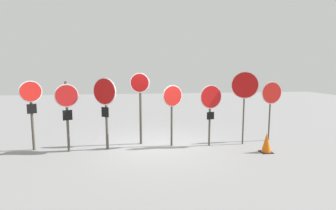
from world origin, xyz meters
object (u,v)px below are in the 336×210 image
at_px(stop_sign_1, 67,104).
at_px(stop_sign_5, 211,102).
at_px(stop_sign_6, 245,89).
at_px(traffic_cone_0, 267,143).
at_px(stop_sign_4, 172,102).
at_px(stop_sign_2, 105,100).
at_px(stop_sign_0, 31,102).
at_px(stop_sign_3, 140,96).
at_px(stop_sign_7, 271,96).

distance_m(stop_sign_1, stop_sign_5, 4.53).
height_order(stop_sign_1, stop_sign_6, stop_sign_6).
bearing_deg(traffic_cone_0, stop_sign_4, 158.67).
bearing_deg(stop_sign_2, stop_sign_5, 31.29).
distance_m(stop_sign_0, traffic_cone_0, 7.40).
distance_m(stop_sign_4, stop_sign_6, 2.47).
bearing_deg(stop_sign_2, stop_sign_1, -143.27).
bearing_deg(stop_sign_1, stop_sign_4, -18.49).
bearing_deg(stop_sign_6, stop_sign_3, -172.13).
bearing_deg(stop_sign_0, stop_sign_2, -36.04).
relative_size(stop_sign_1, stop_sign_4, 1.07).
xyz_separation_m(stop_sign_6, stop_sign_7, (1.14, 0.30, -0.29)).
bearing_deg(stop_sign_2, stop_sign_6, 31.93).
distance_m(stop_sign_2, stop_sign_5, 3.40).
xyz_separation_m(stop_sign_2, traffic_cone_0, (4.92, -0.99, -1.31)).
xyz_separation_m(stop_sign_5, traffic_cone_0, (1.52, -0.91, -1.18)).
distance_m(stop_sign_2, stop_sign_4, 2.16).
relative_size(stop_sign_1, traffic_cone_0, 3.57).
xyz_separation_m(stop_sign_0, traffic_cone_0, (7.19, -1.23, -1.23)).
bearing_deg(traffic_cone_0, stop_sign_5, 149.08).
xyz_separation_m(stop_sign_4, traffic_cone_0, (2.77, -1.08, -1.17)).
bearing_deg(traffic_cone_0, stop_sign_7, 57.48).
height_order(stop_sign_1, stop_sign_3, stop_sign_3).
bearing_deg(stop_sign_6, stop_sign_2, -164.06).
bearing_deg(stop_sign_3, stop_sign_1, -150.48).
relative_size(stop_sign_2, stop_sign_5, 1.12).
xyz_separation_m(stop_sign_2, stop_sign_4, (2.15, 0.09, -0.14)).
distance_m(stop_sign_2, stop_sign_6, 4.58).
relative_size(stop_sign_2, stop_sign_4, 1.12).
bearing_deg(stop_sign_6, stop_sign_1, -163.11).
bearing_deg(stop_sign_2, traffic_cone_0, 21.24).
relative_size(stop_sign_3, stop_sign_5, 1.19).
distance_m(stop_sign_5, stop_sign_7, 2.34).
distance_m(stop_sign_2, traffic_cone_0, 5.19).
bearing_deg(stop_sign_0, stop_sign_3, -25.95).
bearing_deg(stop_sign_2, stop_sign_7, 35.12).
bearing_deg(stop_sign_7, stop_sign_5, -177.92).
bearing_deg(stop_sign_5, stop_sign_7, -3.40).
bearing_deg(stop_sign_0, stop_sign_6, -32.45).
xyz_separation_m(stop_sign_7, traffic_cone_0, (-0.79, -1.24, -1.31)).
xyz_separation_m(stop_sign_0, stop_sign_5, (5.66, -0.32, -0.06)).
bearing_deg(stop_sign_0, stop_sign_1, -45.82).
bearing_deg(stop_sign_6, stop_sign_0, -165.84).
bearing_deg(stop_sign_6, traffic_cone_0, -52.82).
xyz_separation_m(stop_sign_2, stop_sign_6, (4.57, -0.06, 0.30)).
height_order(stop_sign_2, stop_sign_6, stop_sign_6).
bearing_deg(stop_sign_5, stop_sign_4, 160.78).
height_order(stop_sign_0, stop_sign_7, stop_sign_0).
relative_size(stop_sign_4, traffic_cone_0, 3.33).
bearing_deg(traffic_cone_0, stop_sign_1, 171.43).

